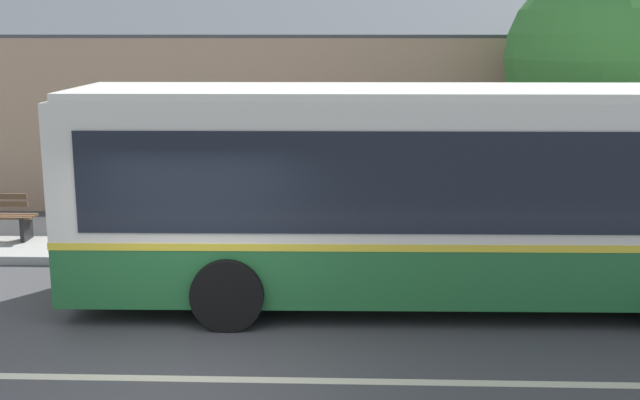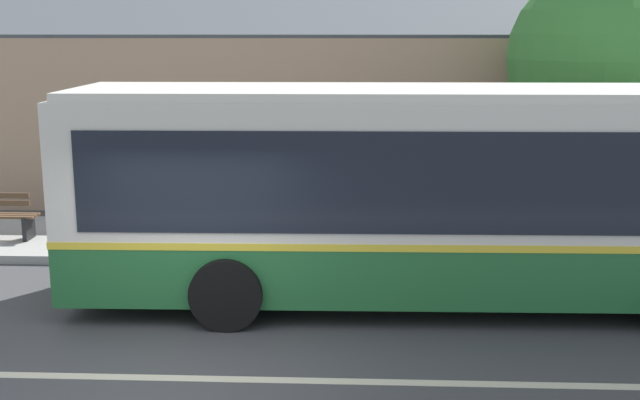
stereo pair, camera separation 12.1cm
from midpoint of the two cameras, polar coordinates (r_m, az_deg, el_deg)
ground_plane at (r=9.77m, az=-9.93°, el=-12.38°), size 300.00×300.00×0.00m
sidewalk_far at (r=15.33m, az=-5.16°, el=-2.89°), size 60.00×3.00×0.15m
lane_divider_stripe at (r=9.77m, az=-9.93°, el=-12.36°), size 60.00×0.16×0.01m
community_building at (r=21.85m, az=0.44°, el=6.84°), size 25.50×8.86×6.39m
transit_bus at (r=11.87m, az=8.56°, el=0.75°), size 10.78×2.91×3.19m
street_tree_primary at (r=16.57m, az=19.65°, el=9.41°), size 3.64×3.64×5.28m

